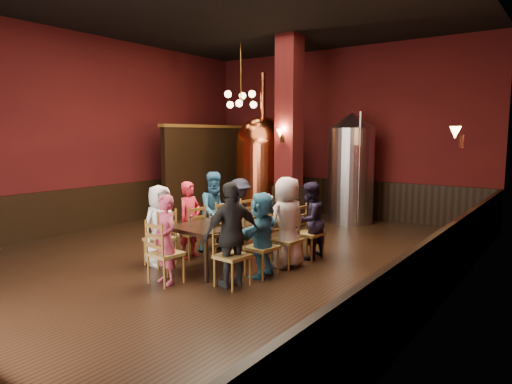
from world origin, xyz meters
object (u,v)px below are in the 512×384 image
Objects in this scene: person_2 at (216,211)px; steel_vessel at (351,168)px; person_1 at (190,220)px; dining_table at (237,223)px; person_0 at (160,225)px; rose_vase at (267,200)px; copper_kettle at (263,166)px.

steel_vessel reaches higher than person_2.
person_2 is 4.24m from steel_vessel.
person_1 is 0.50× the size of steel_vessel.
person_1 is 4.90m from steel_vessel.
person_0 is (-0.94, -0.92, 0.00)m from dining_table.
person_0 is 0.67m from person_1.
person_0 is 2.13m from rose_vase.
rose_vase is at bearing -92.45° from steel_vessel.
dining_table is at bearing -88.98° from rose_vase.
steel_vessel is at bearing 13.86° from person_2.
copper_kettle is at bearing -160.59° from steel_vessel.
person_0 is 4.01× the size of rose_vase.
person_1 is 0.36× the size of copper_kettle.
dining_table is at bearing -89.52° from person_2.
dining_table is 1.02m from rose_vase.
steel_vessel is (1.07, 5.41, 0.69)m from person_0.
person_2 is 4.42× the size of rose_vase.
copper_kettle is at bearing 123.73° from dining_table.
person_0 is at bearing -115.87° from rose_vase.
steel_vessel is at bearing -6.40° from person_0.
person_0 is 1.00× the size of person_1.
person_0 is at bearing 174.14° from person_1.
person_2 is at bearing -5.86° from person_1.
dining_table is at bearing -61.51° from copper_kettle.
person_2 reaches higher than dining_table.
rose_vase is at bearing -53.89° from copper_kettle.
dining_table is 0.65× the size of copper_kettle.
copper_kettle is (-1.21, 3.33, 0.62)m from person_2.
steel_vessel is (0.95, 4.09, 0.62)m from person_2.
person_1 is (-0.88, -0.25, 0.00)m from dining_table.
person_2 is (0.12, 1.32, 0.07)m from person_0.
dining_table is 1.64× the size of person_2.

